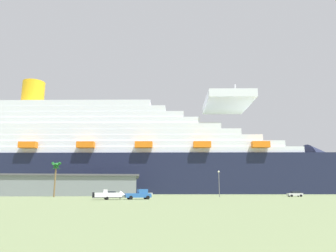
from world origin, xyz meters
name	(u,v)px	position (x,y,z in m)	size (l,w,h in m)	color
ground_plane	(141,196)	(0.00, 30.00, 0.00)	(600.00, 600.00, 0.00)	#66754C
cruise_ship	(90,157)	(-25.46, 77.14, 18.28)	(272.12, 62.04, 62.60)	#191E38
terminal_building	(72,185)	(-25.10, 33.46, 3.56)	(48.32, 27.33, 7.07)	slate
pickup_truck	(139,194)	(-1.42, -13.45, 1.04)	(5.92, 3.31, 2.20)	#2659A5
small_boat_on_trailer	(111,195)	(-7.35, -14.91, 0.96)	(7.76, 3.42, 2.15)	#595960
palm_tree	(56,168)	(-25.18, 9.87, 8.18)	(3.11, 3.21, 9.97)	brown
street_lamp	(219,180)	(21.41, 4.02, 4.86)	(0.56, 0.56, 7.38)	slate
parked_car_white_van	(146,193)	(1.31, 20.90, 0.83)	(4.64, 2.39, 1.58)	white
parked_car_green_wagon	(110,194)	(-9.40, 9.89, 0.83)	(4.78, 2.77, 1.58)	#2D723F
parked_car_silver_sedan	(295,194)	(45.09, 6.35, 0.83)	(4.35, 2.24, 1.58)	silver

